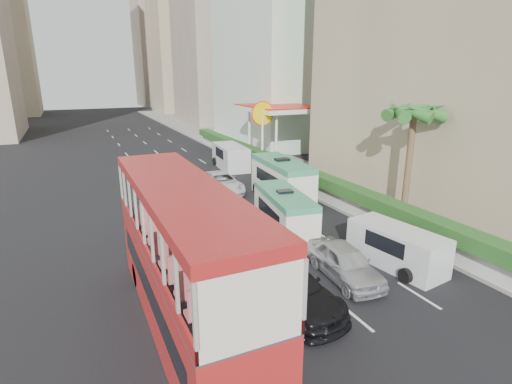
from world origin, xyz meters
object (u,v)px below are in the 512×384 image
double_decker_bus (184,258)px  van_asset (221,192)px  car_silver_lane_b (344,278)px  palm_tree (408,169)px  car_silver_lane_a (241,252)px  shell_station (280,134)px  minibus_far (282,181)px  panel_van_near (396,247)px  car_black (287,305)px  panel_van_far (231,157)px  minibus_near (284,214)px

double_decker_bus → van_asset: 16.51m
car_silver_lane_b → palm_tree: size_ratio=0.68×
car_silver_lane_a → shell_station: 22.09m
minibus_far → car_silver_lane_b: bearing=-100.6°
double_decker_bus → shell_station: size_ratio=1.38×
van_asset → panel_van_near: 14.82m
car_black → panel_van_near: (6.13, 0.84, 0.89)m
double_decker_bus → panel_van_near: double_decker_bus is taller
car_silver_lane_a → panel_van_far: panel_van_far is taller
shell_station → minibus_far: bearing=-117.7°
minibus_near → minibus_far: 6.34m
minibus_far → palm_tree: palm_tree is taller
double_decker_bus → car_silver_lane_b: bearing=3.3°
car_silver_lane_b → minibus_far: size_ratio=0.69×
car_silver_lane_a → minibus_near: 3.35m
double_decker_bus → panel_van_near: size_ratio=2.48×
car_silver_lane_a → car_silver_lane_b: bearing=-62.4°
van_asset → shell_station: bearing=44.2°
minibus_far → palm_tree: size_ratio=0.99×
van_asset → car_silver_lane_b: bearing=-86.0°
car_black → minibus_far: (6.14, 11.74, 1.40)m
panel_van_far → minibus_near: bearing=-97.1°
car_black → panel_van_far: size_ratio=1.01×
van_asset → panel_van_far: (3.60, 7.17, 1.06)m
car_black → minibus_near: size_ratio=0.99×
van_asset → panel_van_far: size_ratio=0.99×
car_black → palm_tree: size_ratio=0.84×
double_decker_bus → palm_tree: bearing=16.2°
car_black → panel_van_near: size_ratio=1.21×
panel_van_near → minibus_far: bearing=81.9°
minibus_far → car_black: bearing=-113.4°
palm_tree → shell_station: bearing=83.4°
panel_van_near → shell_station: 23.48m
panel_van_near → shell_station: bearing=66.7°
car_silver_lane_a → van_asset: car_silver_lane_a is taller
panel_van_far → double_decker_bus: bearing=-110.6°
car_silver_lane_a → panel_van_far: size_ratio=0.87×
van_asset → minibus_far: bearing=-45.5°
minibus_near → car_black: bearing=-108.8°
panel_van_far → minibus_far: bearing=-87.9°
panel_van_near → palm_tree: 5.89m
shell_station → car_silver_lane_a: bearing=-123.2°
car_silver_lane_b → car_black: (-3.26, -0.83, 0.00)m
car_silver_lane_b → panel_van_far: 21.92m
panel_van_near → panel_van_far: size_ratio=0.84×
car_black → van_asset: car_black is taller
car_silver_lane_a → van_asset: size_ratio=0.87×
minibus_near → panel_van_near: bearing=-52.1°
van_asset → minibus_far: (3.15, -3.56, 1.40)m
minibus_far → palm_tree: (3.93, -7.31, 1.98)m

